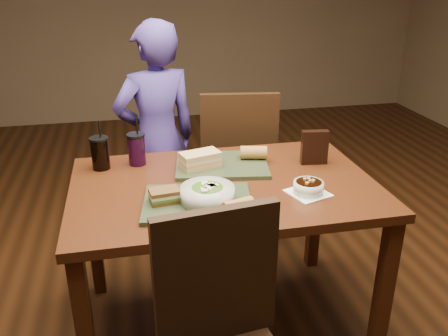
{
  "coord_description": "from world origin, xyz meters",
  "views": [
    {
      "loc": [
        -0.39,
        -1.81,
        1.61
      ],
      "look_at": [
        0.0,
        0.0,
        0.82
      ],
      "focal_mm": 38.0,
      "sensor_mm": 36.0,
      "label": 1
    }
  ],
  "objects_px": {
    "baguette_far": "(254,152)",
    "salad_bowl": "(207,193)",
    "dining_table": "(224,202)",
    "cup_cola": "(100,153)",
    "soup_bowl": "(308,187)",
    "tray_near": "(198,203)",
    "diner": "(157,140)",
    "chip_bag": "(314,147)",
    "sandwich_far": "(200,160)",
    "sandwich_near": "(164,196)",
    "tray_far": "(222,165)",
    "chair_far": "(235,163)",
    "cup_berry": "(137,149)",
    "baguette_near": "(238,207)"
  },
  "relations": [
    {
      "from": "baguette_far",
      "to": "salad_bowl",
      "type": "bearing_deg",
      "value": -126.56
    },
    {
      "from": "dining_table",
      "to": "cup_cola",
      "type": "distance_m",
      "value": 0.61
    },
    {
      "from": "soup_bowl",
      "to": "tray_near",
      "type": "bearing_deg",
      "value": -179.29
    },
    {
      "from": "dining_table",
      "to": "diner",
      "type": "bearing_deg",
      "value": 105.53
    },
    {
      "from": "salad_bowl",
      "to": "chip_bag",
      "type": "bearing_deg",
      "value": 29.49
    },
    {
      "from": "tray_near",
      "to": "chip_bag",
      "type": "relative_size",
      "value": 2.6
    },
    {
      "from": "sandwich_far",
      "to": "cup_cola",
      "type": "height_order",
      "value": "cup_cola"
    },
    {
      "from": "sandwich_near",
      "to": "sandwich_far",
      "type": "bearing_deg",
      "value": 58.6
    },
    {
      "from": "tray_far",
      "to": "salad_bowl",
      "type": "distance_m",
      "value": 0.4
    },
    {
      "from": "baguette_far",
      "to": "chair_far",
      "type": "bearing_deg",
      "value": 87.05
    },
    {
      "from": "tray_far",
      "to": "chip_bag",
      "type": "bearing_deg",
      "value": -6.61
    },
    {
      "from": "soup_bowl",
      "to": "sandwich_far",
      "type": "bearing_deg",
      "value": 140.14
    },
    {
      "from": "chair_far",
      "to": "diner",
      "type": "height_order",
      "value": "diner"
    },
    {
      "from": "salad_bowl",
      "to": "sandwich_far",
      "type": "relative_size",
      "value": 1.08
    },
    {
      "from": "sandwich_far",
      "to": "baguette_far",
      "type": "height_order",
      "value": "sandwich_far"
    },
    {
      "from": "salad_bowl",
      "to": "cup_berry",
      "type": "height_order",
      "value": "cup_berry"
    },
    {
      "from": "soup_bowl",
      "to": "baguette_far",
      "type": "xyz_separation_m",
      "value": [
        -0.13,
        0.37,
        0.02
      ]
    },
    {
      "from": "diner",
      "to": "tray_near",
      "type": "xyz_separation_m",
      "value": [
        0.08,
        -0.99,
        0.08
      ]
    },
    {
      "from": "chair_far",
      "to": "tray_near",
      "type": "xyz_separation_m",
      "value": [
        -0.35,
        -0.87,
        0.21
      ]
    },
    {
      "from": "chair_far",
      "to": "chip_bag",
      "type": "distance_m",
      "value": 0.68
    },
    {
      "from": "dining_table",
      "to": "tray_near",
      "type": "distance_m",
      "value": 0.25
    },
    {
      "from": "chair_far",
      "to": "salad_bowl",
      "type": "xyz_separation_m",
      "value": [
        -0.32,
        -0.88,
        0.26
      ]
    },
    {
      "from": "cup_cola",
      "to": "baguette_far",
      "type": "bearing_deg",
      "value": -5.83
    },
    {
      "from": "sandwich_near",
      "to": "baguette_near",
      "type": "height_order",
      "value": "baguette_near"
    },
    {
      "from": "dining_table",
      "to": "tray_far",
      "type": "xyz_separation_m",
      "value": [
        0.03,
        0.18,
        0.1
      ]
    },
    {
      "from": "baguette_near",
      "to": "cup_cola",
      "type": "distance_m",
      "value": 0.77
    },
    {
      "from": "chair_far",
      "to": "cup_berry",
      "type": "relative_size",
      "value": 4.27
    },
    {
      "from": "chair_far",
      "to": "baguette_near",
      "type": "height_order",
      "value": "chair_far"
    },
    {
      "from": "soup_bowl",
      "to": "cup_berry",
      "type": "relative_size",
      "value": 0.82
    },
    {
      "from": "salad_bowl",
      "to": "cup_berry",
      "type": "distance_m",
      "value": 0.54
    },
    {
      "from": "chair_far",
      "to": "baguette_near",
      "type": "relative_size",
      "value": 8.67
    },
    {
      "from": "sandwich_far",
      "to": "chair_far",
      "type": "bearing_deg",
      "value": 61.63
    },
    {
      "from": "soup_bowl",
      "to": "baguette_near",
      "type": "height_order",
      "value": "baguette_near"
    },
    {
      "from": "baguette_far",
      "to": "sandwich_far",
      "type": "bearing_deg",
      "value": -170.24
    },
    {
      "from": "salad_bowl",
      "to": "sandwich_near",
      "type": "xyz_separation_m",
      "value": [
        -0.16,
        0.03,
        -0.01
      ]
    },
    {
      "from": "chair_far",
      "to": "cup_cola",
      "type": "relative_size",
      "value": 4.23
    },
    {
      "from": "cup_cola",
      "to": "chip_bag",
      "type": "bearing_deg",
      "value": -8.45
    },
    {
      "from": "chair_far",
      "to": "baguette_near",
      "type": "distance_m",
      "value": 1.05
    },
    {
      "from": "diner",
      "to": "cup_berry",
      "type": "xyz_separation_m",
      "value": [
        -0.13,
        -0.52,
        0.15
      ]
    },
    {
      "from": "chair_far",
      "to": "salad_bowl",
      "type": "height_order",
      "value": "chair_far"
    },
    {
      "from": "soup_bowl",
      "to": "sandwich_near",
      "type": "xyz_separation_m",
      "value": [
        -0.59,
        0.01,
        0.02
      ]
    },
    {
      "from": "tray_near",
      "to": "tray_far",
      "type": "distance_m",
      "value": 0.39
    },
    {
      "from": "soup_bowl",
      "to": "chip_bag",
      "type": "relative_size",
      "value": 1.17
    },
    {
      "from": "sandwich_near",
      "to": "cup_berry",
      "type": "height_order",
      "value": "cup_berry"
    },
    {
      "from": "sandwich_near",
      "to": "dining_table",
      "type": "bearing_deg",
      "value": 30.63
    },
    {
      "from": "diner",
      "to": "tray_far",
      "type": "relative_size",
      "value": 3.24
    },
    {
      "from": "sandwich_near",
      "to": "cup_cola",
      "type": "xyz_separation_m",
      "value": [
        -0.25,
        0.43,
        0.03
      ]
    },
    {
      "from": "sandwich_near",
      "to": "sandwich_far",
      "type": "height_order",
      "value": "sandwich_far"
    },
    {
      "from": "tray_far",
      "to": "soup_bowl",
      "type": "distance_m",
      "value": 0.45
    },
    {
      "from": "tray_near",
      "to": "sandwich_far",
      "type": "relative_size",
      "value": 2.15
    }
  ]
}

